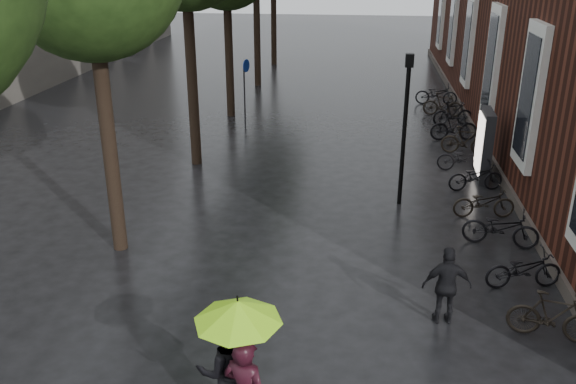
% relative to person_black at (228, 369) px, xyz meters
% --- Properties ---
extents(person_black, '(1.09, 0.96, 1.86)m').
position_rel_person_black_xyz_m(person_black, '(0.00, 0.00, 0.00)').
color(person_black, black).
rests_on(person_black, ground).
extents(lime_umbrella, '(1.18, 1.18, 1.73)m').
position_rel_person_black_xyz_m(lime_umbrella, '(0.23, -0.28, 1.16)').
color(lime_umbrella, black).
rests_on(lime_umbrella, ground).
extents(pedestrian_walking, '(0.92, 0.45, 1.52)m').
position_rel_person_black_xyz_m(pedestrian_walking, '(3.38, 3.01, -0.17)').
color(pedestrian_walking, black).
rests_on(pedestrian_walking, ground).
extents(parked_bicycles, '(2.03, 18.13, 1.01)m').
position_rel_person_black_xyz_m(parked_bicycles, '(5.03, 11.73, -0.48)').
color(parked_bicycles, black).
rests_on(parked_bicycles, ground).
extents(ad_lightbox, '(0.31, 1.37, 2.06)m').
position_rel_person_black_xyz_m(ad_lightbox, '(5.34, 10.89, 0.11)').
color(ad_lightbox, black).
rests_on(ad_lightbox, ground).
extents(lamp_post, '(0.21, 0.21, 4.01)m').
position_rel_person_black_xyz_m(lamp_post, '(2.83, 8.59, 1.50)').
color(lamp_post, black).
rests_on(lamp_post, ground).
extents(cycle_sign, '(0.14, 0.47, 2.60)m').
position_rel_person_black_xyz_m(cycle_sign, '(-2.67, 15.49, 0.79)').
color(cycle_sign, '#262628').
rests_on(cycle_sign, ground).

